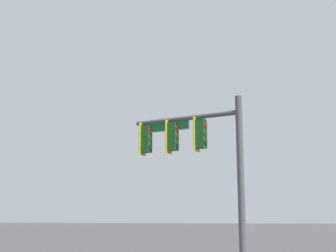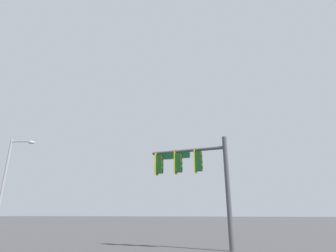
# 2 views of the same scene
# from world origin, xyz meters

# --- Properties ---
(signal_pole_near) EXTENTS (4.47, 0.70, 5.83)m
(signal_pole_near) POSITION_xyz_m (-3.53, -8.59, 4.08)
(signal_pole_near) COLOR #47474C
(signal_pole_near) RESTS_ON ground_plane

